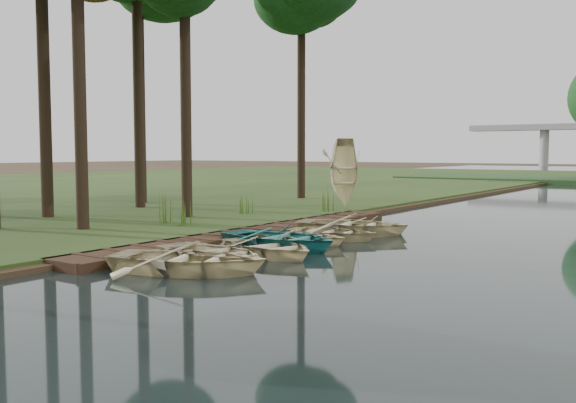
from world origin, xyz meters
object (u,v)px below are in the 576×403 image
Objects in this scene: rowboat_0 at (188,256)px; rowboat_1 at (212,250)px; rowboat_2 at (268,244)px; boardwalk at (257,233)px; stored_rowboat at (344,199)px.

rowboat_0 is 1.08× the size of rowboat_1.
boardwalk is at bearing 55.91° from rowboat_2.
rowboat_2 is at bearing -23.14° from rowboat_0.
rowboat_1 is at bearing -64.48° from boardwalk.
rowboat_1 reaches higher than rowboat_2.
rowboat_0 is at bearing -66.53° from boardwalk.
rowboat_2 is at bearing -48.48° from boardwalk.
rowboat_1 is (-0.28, 1.16, -0.03)m from rowboat_0.
stored_rowboat is (-4.77, 15.17, 0.22)m from rowboat_1.
rowboat_0 is 1.17× the size of rowboat_2.
rowboat_0 is 1.18× the size of stored_rowboat.
stored_rowboat is (-2.31, 10.01, 0.50)m from boardwalk.
rowboat_1 is 15.90m from stored_rowboat.
boardwalk is 4.07× the size of rowboat_0.
boardwalk is 4.31m from rowboat_2.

